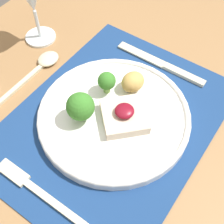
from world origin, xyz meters
TOP-DOWN VIEW (x-y plane):
  - dining_table at (0.00, 0.00)m, footprint 1.28×0.91m
  - placemat at (0.00, 0.00)m, footprint 0.47×0.36m
  - dinner_plate at (0.01, 0.01)m, footprint 0.30×0.30m
  - fork at (-0.19, 0.02)m, footprint 0.02×0.22m
  - knife at (0.19, -0.01)m, footprint 0.02×0.22m
  - spoon at (0.03, 0.21)m, footprint 0.20×0.04m

SIDE VIEW (x-z plane):
  - dining_table at x=0.00m, z-range 0.28..1.05m
  - placemat at x=0.00m, z-range 0.77..0.78m
  - fork at x=-0.19m, z-range 0.78..0.78m
  - knife at x=0.19m, z-range 0.78..0.78m
  - spoon at x=0.03m, z-range 0.77..0.79m
  - dinner_plate at x=0.01m, z-range 0.75..0.83m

